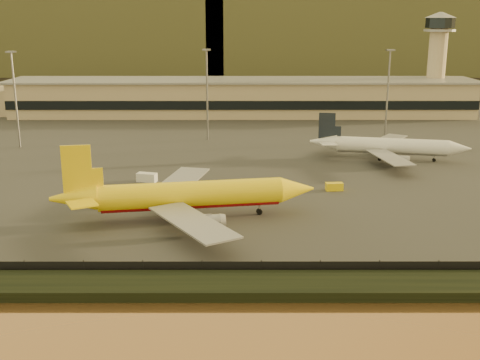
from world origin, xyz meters
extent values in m
plane|color=black|center=(0.00, 0.00, 0.00)|extent=(900.00, 900.00, 0.00)
cube|color=black|center=(0.00, -17.00, 0.70)|extent=(320.00, 7.00, 1.40)
cube|color=#2D2D2D|center=(0.00, 95.00, 0.10)|extent=(320.00, 220.00, 0.20)
cube|color=black|center=(0.00, -13.00, 1.30)|extent=(300.00, 0.05, 2.20)
cube|color=#C7AC8A|center=(0.00, 125.00, 6.20)|extent=(160.00, 22.00, 12.00)
cube|color=black|center=(0.00, 113.80, 5.20)|extent=(160.00, 0.60, 3.00)
cube|color=gray|center=(0.00, 125.00, 12.50)|extent=(164.00, 24.00, 0.60)
cylinder|color=#C7AC8A|center=(70.00, 131.00, 15.20)|extent=(6.40, 6.40, 30.00)
cylinder|color=black|center=(70.00, 131.00, 31.95)|extent=(10.40, 10.40, 3.50)
cone|color=gray|center=(70.00, 131.00, 34.70)|extent=(11.20, 11.20, 2.00)
cylinder|color=gray|center=(70.00, 131.00, 29.40)|extent=(11.20, 11.20, 0.80)
cylinder|color=slate|center=(-60.00, 70.00, 12.70)|extent=(0.50, 0.50, 25.00)
cube|color=slate|center=(-60.00, 70.00, 25.40)|extent=(2.20, 2.20, 0.40)
cylinder|color=slate|center=(-10.00, 80.00, 12.70)|extent=(0.50, 0.50, 25.00)
cube|color=slate|center=(-10.00, 80.00, 25.40)|extent=(2.20, 2.20, 0.40)
cylinder|color=slate|center=(40.00, 78.00, 12.70)|extent=(0.50, 0.50, 25.00)
cube|color=slate|center=(40.00, 78.00, 25.40)|extent=(2.20, 2.20, 0.40)
cube|color=brown|center=(-140.00, 340.00, 27.50)|extent=(260.00, 160.00, 55.00)
cube|color=brown|center=(90.00, 340.00, 35.00)|extent=(220.00, 160.00, 70.00)
cylinder|color=yellow|center=(-9.32, 11.48, 4.54)|extent=(31.93, 9.81, 4.57)
cylinder|color=#B10A0C|center=(-9.32, 11.48, 3.74)|extent=(30.90, 8.67, 3.56)
cone|color=yellow|center=(9.29, 14.65, 4.54)|extent=(6.83, 5.53, 4.57)
cone|color=yellow|center=(-28.80, 8.16, 4.88)|extent=(8.56, 5.83, 4.57)
cube|color=yellow|center=(-27.93, 8.31, 9.90)|extent=(4.82, 1.17, 7.99)
cube|color=yellow|center=(-27.84, 12.96, 5.22)|extent=(4.97, 4.93, 0.27)
cube|color=yellow|center=(-26.30, 3.96, 5.22)|extent=(5.90, 5.88, 0.27)
cube|color=gray|center=(-12.23, 23.32, 3.74)|extent=(10.23, 20.62, 0.27)
cylinder|color=gray|center=(-9.57, 20.77, 2.48)|extent=(5.62, 3.36, 2.51)
cube|color=gray|center=(-8.14, -0.66, 3.74)|extent=(15.61, 20.04, 0.27)
cylinder|color=gray|center=(-6.48, 2.63, 2.48)|extent=(5.62, 3.36, 2.51)
cylinder|color=black|center=(2.58, 13.51, 0.70)|extent=(1.12, 0.96, 1.00)
cylinder|color=slate|center=(2.58, 13.51, 1.23)|extent=(0.18, 0.18, 2.05)
cylinder|color=black|center=(-12.22, 8.90, 0.70)|extent=(1.12, 0.96, 1.00)
cylinder|color=slate|center=(-12.22, 8.90, 1.23)|extent=(0.18, 0.18, 2.05)
cylinder|color=black|center=(-12.91, 12.95, 0.70)|extent=(1.12, 0.96, 1.00)
cylinder|color=slate|center=(-12.91, 12.95, 1.23)|extent=(0.18, 0.18, 2.05)
cylinder|color=white|center=(36.34, 55.63, 3.71)|extent=(26.83, 9.08, 3.70)
cylinder|color=gray|center=(36.34, 55.63, 3.07)|extent=(25.94, 8.13, 2.89)
cone|color=white|center=(51.91, 52.37, 3.71)|extent=(5.83, 4.68, 3.70)
cone|color=white|center=(20.04, 59.04, 3.99)|extent=(7.28, 4.99, 3.70)
cube|color=black|center=(20.77, 58.89, 8.06)|extent=(4.04, 1.12, 6.47)
cube|color=white|center=(22.25, 62.36, 4.27)|extent=(4.96, 4.89, 0.22)
cube|color=white|center=(20.73, 55.12, 4.27)|extent=(4.06, 3.89, 0.22)
cube|color=gray|center=(37.70, 65.74, 3.07)|extent=(13.57, 16.72, 0.22)
cylinder|color=gray|center=(39.00, 62.92, 2.05)|extent=(4.76, 2.90, 2.03)
cube|color=gray|center=(33.53, 45.82, 3.07)|extent=(8.04, 17.30, 0.22)
cylinder|color=gray|center=(35.85, 47.89, 2.05)|extent=(4.76, 2.90, 2.03)
cylinder|color=black|center=(46.30, 53.55, 0.61)|extent=(0.93, 0.80, 0.81)
cylinder|color=slate|center=(46.30, 53.55, 1.03)|extent=(0.19, 0.19, 1.66)
cylinder|color=black|center=(33.28, 54.57, 0.61)|extent=(0.93, 0.80, 0.81)
cylinder|color=slate|center=(33.28, 54.57, 1.03)|extent=(0.19, 0.19, 1.66)
cylinder|color=black|center=(33.96, 57.83, 0.61)|extent=(0.93, 0.80, 0.81)
cylinder|color=slate|center=(33.96, 57.83, 1.03)|extent=(0.19, 0.19, 1.66)
cube|color=yellow|center=(18.28, 28.77, 0.98)|extent=(3.58, 1.83, 1.56)
cube|color=white|center=(-20.71, 35.39, 1.14)|extent=(4.52, 2.90, 1.88)
camera|label=1|loc=(-0.93, -88.25, 34.43)|focal=45.00mm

